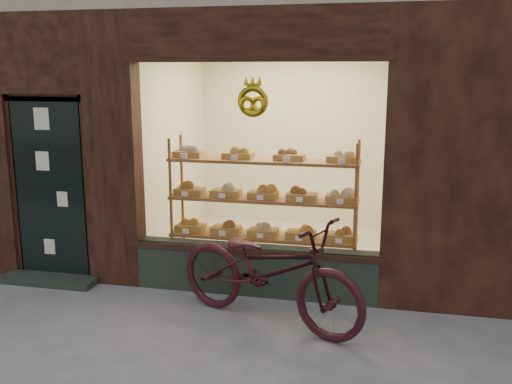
# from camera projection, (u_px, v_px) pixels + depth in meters

# --- Properties ---
(display_shelf) EXTENTS (2.20, 0.45, 1.70)m
(display_shelf) POSITION_uv_depth(u_px,v_px,m) (263.00, 210.00, 6.66)
(display_shelf) COLOR brown
(display_shelf) RESTS_ON ground
(bicycle) EXTENTS (2.21, 1.45, 1.10)m
(bicycle) POSITION_uv_depth(u_px,v_px,m) (268.00, 270.00, 5.58)
(bicycle) COLOR #340F18
(bicycle) RESTS_ON ground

